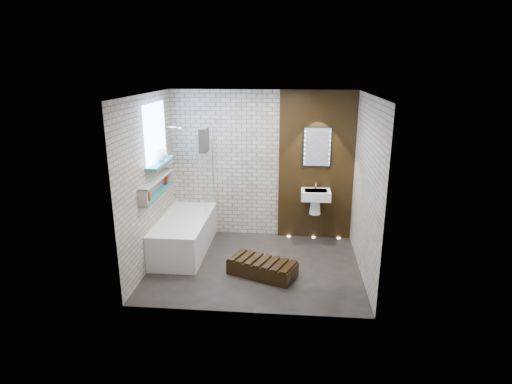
# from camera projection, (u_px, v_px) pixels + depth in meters

# --- Properties ---
(ground) EXTENTS (3.20, 3.20, 0.00)m
(ground) POSITION_uv_depth(u_px,v_px,m) (255.00, 265.00, 6.53)
(ground) COLOR black
(ground) RESTS_ON ground
(room_shell) EXTENTS (3.24, 3.20, 2.60)m
(room_shell) POSITION_uv_depth(u_px,v_px,m) (255.00, 185.00, 6.15)
(room_shell) COLOR gray
(room_shell) RESTS_ON ground
(walnut_panel) EXTENTS (1.30, 0.06, 2.60)m
(walnut_panel) POSITION_uv_depth(u_px,v_px,m) (316.00, 167.00, 7.28)
(walnut_panel) COLOR black
(walnut_panel) RESTS_ON ground
(clerestory_window) EXTENTS (0.18, 1.00, 0.94)m
(clerestory_window) POSITION_uv_depth(u_px,v_px,m) (156.00, 139.00, 6.45)
(clerestory_window) COLOR #7FADE0
(clerestory_window) RESTS_ON room_shell
(display_niche) EXTENTS (0.14, 1.30, 0.26)m
(display_niche) POSITION_uv_depth(u_px,v_px,m) (157.00, 186.00, 6.45)
(display_niche) COLOR teal
(display_niche) RESTS_ON room_shell
(bathtub) EXTENTS (0.79, 1.74, 0.70)m
(bathtub) POSITION_uv_depth(u_px,v_px,m) (184.00, 234.00, 6.98)
(bathtub) COLOR white
(bathtub) RESTS_ON ground
(bath_screen) EXTENTS (0.01, 0.78, 1.40)m
(bath_screen) POSITION_uv_depth(u_px,v_px,m) (209.00, 171.00, 7.08)
(bath_screen) COLOR white
(bath_screen) RESTS_ON bathtub
(towel) EXTENTS (0.11, 0.29, 0.38)m
(towel) POSITION_uv_depth(u_px,v_px,m) (204.00, 140.00, 6.64)
(towel) COLOR #2A2622
(towel) RESTS_ON bath_screen
(shower_head) EXTENTS (0.18, 0.18, 0.02)m
(shower_head) POSITION_uv_depth(u_px,v_px,m) (182.00, 127.00, 6.97)
(shower_head) COLOR silver
(shower_head) RESTS_ON room_shell
(washbasin) EXTENTS (0.50, 0.36, 0.58)m
(washbasin) POSITION_uv_depth(u_px,v_px,m) (316.00, 198.00, 7.24)
(washbasin) COLOR white
(washbasin) RESTS_ON walnut_panel
(led_mirror) EXTENTS (0.50, 0.02, 0.70)m
(led_mirror) POSITION_uv_depth(u_px,v_px,m) (317.00, 147.00, 7.14)
(led_mirror) COLOR black
(led_mirror) RESTS_ON walnut_panel
(walnut_step) EXTENTS (1.08, 0.78, 0.22)m
(walnut_step) POSITION_uv_depth(u_px,v_px,m) (262.00, 268.00, 6.20)
(walnut_step) COLOR black
(walnut_step) RESTS_ON ground
(niche_bottles) EXTENTS (0.05, 0.94, 0.14)m
(niche_bottles) POSITION_uv_depth(u_px,v_px,m) (157.00, 189.00, 6.43)
(niche_bottles) COLOR maroon
(niche_bottles) RESTS_ON display_niche
(sill_vases) EXTENTS (0.19, 0.19, 0.19)m
(sill_vases) POSITION_uv_depth(u_px,v_px,m) (162.00, 155.00, 6.54)
(sill_vases) COLOR white
(sill_vases) RESTS_ON clerestory_window
(floor_uplights) EXTENTS (0.96, 0.06, 0.01)m
(floor_uplights) POSITION_uv_depth(u_px,v_px,m) (313.00, 237.00, 7.59)
(floor_uplights) COLOR #FFD899
(floor_uplights) RESTS_ON ground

